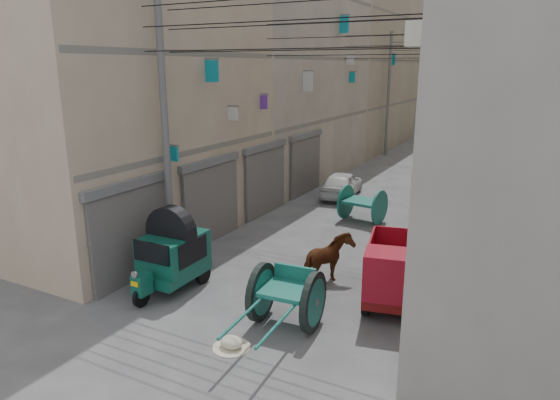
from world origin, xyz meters
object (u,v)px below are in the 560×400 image
Objects in this scene: tonga_cart at (287,296)px; mini_truck at (393,276)px; horse at (327,261)px; distant_car_white at (342,184)px; auto_rickshaw at (172,252)px; distant_car_green at (474,132)px; feed_sack at (231,342)px; second_cart at (362,204)px; distant_car_grey at (490,148)px.

tonga_cart is 1.00× the size of mini_truck.
horse is 0.47× the size of distant_car_white.
distant_car_green is at bearing 83.78° from auto_rickshaw.
tonga_cart reaches higher than distant_car_green.
distant_car_white is at bearing 101.12° from tonga_cart.
mini_truck reaches higher than feed_sack.
feed_sack is at bearing 93.35° from distant_car_white.
mini_truck is 1.93× the size of horse.
distant_car_white is at bearing 130.63° from second_cart.
second_cart is at bearing 102.77° from mini_truck.
feed_sack is at bearing 97.71° from horse.
second_cart is at bearing 93.27° from tonga_cart.
second_cart is at bearing 90.81° from distant_car_green.
distant_car_green is (-2.12, 8.59, -0.09)m from distant_car_grey.
mini_truck is (1.89, 2.09, 0.07)m from tonga_cart.
auto_rickshaw is 8.53m from second_cart.
distant_car_white is at bearing 87.02° from auto_rickshaw.
horse is 0.41× the size of distant_car_green.
distant_car_grey is 8.84m from distant_car_green.
auto_rickshaw is 3.65m from feed_sack.
mini_truck is 10.91m from distant_car_white.
second_cart is 3.87m from distant_car_white.
second_cart is (-2.98, 6.41, -0.08)m from mini_truck.
horse is at bearing 29.91° from auto_rickshaw.
auto_rickshaw is 0.61× the size of distant_car_grey.
tonga_cart reaches higher than second_cart.
feed_sack is 0.13× the size of distant_car_grey.
distant_car_white reaches higher than feed_sack.
distant_car_grey is (5.36, 25.30, -0.36)m from auto_rickshaw.
horse is 0.40× the size of distant_car_grey.
distant_car_grey reaches higher than feed_sack.
horse is 9.78m from distant_car_white.
horse is (-1.92, 0.40, -0.11)m from mini_truck.
feed_sack is at bearing -116.07° from tonga_cart.
second_cart is at bearing 92.93° from feed_sack.
horse is at bearing -72.16° from second_cart.
feed_sack is 4.01m from horse.
distant_car_green is at bearing 89.68° from feed_sack.
second_cart is 0.42× the size of distant_car_green.
second_cart is 0.41× the size of distant_car_grey.
distant_car_green is at bearing 85.18° from distant_car_grey.
horse is (0.55, 3.93, 0.57)m from feed_sack.
auto_rickshaw reaches higher than second_cart.
tonga_cart is 2.82m from mini_truck.
horse is 31.75m from distant_car_green.
tonga_cart reaches higher than distant_car_white.
tonga_cart is 34.25m from distant_car_green.
auto_rickshaw is 1.51× the size of horse.
distant_car_white is (0.44, 11.39, -0.44)m from auto_rickshaw.
auto_rickshaw is at bearing -120.62° from distant_car_grey.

